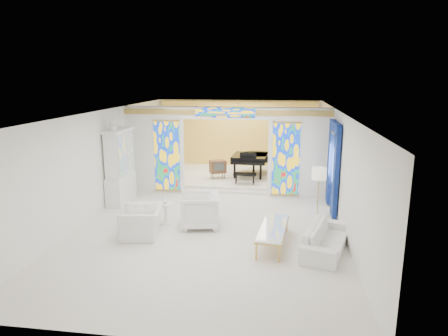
# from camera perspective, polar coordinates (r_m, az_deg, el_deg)

# --- Properties ---
(floor) EXTENTS (12.00, 12.00, 0.00)m
(floor) POSITION_cam_1_polar(r_m,az_deg,el_deg) (12.03, -1.06, -6.36)
(floor) COLOR white
(floor) RESTS_ON ground
(ceiling) EXTENTS (7.00, 12.00, 0.02)m
(ceiling) POSITION_cam_1_polar(r_m,az_deg,el_deg) (11.40, -1.12, 8.02)
(ceiling) COLOR white
(ceiling) RESTS_ON wall_back
(wall_back) EXTENTS (7.00, 0.02, 3.00)m
(wall_back) POSITION_cam_1_polar(r_m,az_deg,el_deg) (17.49, 2.04, 4.77)
(wall_back) COLOR white
(wall_back) RESTS_ON floor
(wall_front) EXTENTS (7.00, 0.02, 3.00)m
(wall_front) POSITION_cam_1_polar(r_m,az_deg,el_deg) (6.05, -10.34, -11.41)
(wall_front) COLOR white
(wall_front) RESTS_ON floor
(wall_left) EXTENTS (0.02, 12.00, 3.00)m
(wall_left) POSITION_cam_1_polar(r_m,az_deg,el_deg) (12.65, -16.94, 1.08)
(wall_left) COLOR white
(wall_left) RESTS_ON floor
(wall_right) EXTENTS (0.02, 12.00, 3.00)m
(wall_right) POSITION_cam_1_polar(r_m,az_deg,el_deg) (11.61, 16.23, 0.09)
(wall_right) COLOR white
(wall_right) RESTS_ON floor
(partition_wall) EXTENTS (7.00, 0.22, 3.00)m
(partition_wall) POSITION_cam_1_polar(r_m,az_deg,el_deg) (13.53, 0.25, 3.04)
(partition_wall) COLOR white
(partition_wall) RESTS_ON floor
(stained_glass_left) EXTENTS (0.90, 0.04, 2.40)m
(stained_glass_left) POSITION_cam_1_polar(r_m,az_deg,el_deg) (13.91, -8.13, 1.71)
(stained_glass_left) COLOR gold
(stained_glass_left) RESTS_ON partition_wall
(stained_glass_right) EXTENTS (0.90, 0.04, 2.40)m
(stained_glass_right) POSITION_cam_1_polar(r_m,az_deg,el_deg) (13.38, 8.83, 1.23)
(stained_glass_right) COLOR gold
(stained_glass_right) RESTS_ON partition_wall
(stained_glass_transom) EXTENTS (2.00, 0.04, 0.34)m
(stained_glass_transom) POSITION_cam_1_polar(r_m,az_deg,el_deg) (13.28, 0.19, 7.93)
(stained_glass_transom) COLOR gold
(stained_glass_transom) RESTS_ON partition_wall
(alcove_platform) EXTENTS (6.80, 3.80, 0.18)m
(alcove_platform) POSITION_cam_1_polar(r_m,az_deg,el_deg) (15.90, 1.28, -1.23)
(alcove_platform) COLOR white
(alcove_platform) RESTS_ON floor
(gold_curtain_back) EXTENTS (6.70, 0.10, 2.90)m
(gold_curtain_back) POSITION_cam_1_polar(r_m,az_deg,el_deg) (17.37, 2.00, 4.71)
(gold_curtain_back) COLOR #E1BA4E
(gold_curtain_back) RESTS_ON wall_back
(chandelier) EXTENTS (0.48, 0.48, 0.30)m
(chandelier) POSITION_cam_1_polar(r_m,az_deg,el_deg) (15.37, 2.02, 7.59)
(chandelier) COLOR #BE9342
(chandelier) RESTS_ON ceiling
(blue_drapes) EXTENTS (0.14, 1.85, 2.65)m
(blue_drapes) POSITION_cam_1_polar(r_m,az_deg,el_deg) (12.26, 15.35, 1.18)
(blue_drapes) COLOR navy
(blue_drapes) RESTS_ON wall_right
(china_cabinet) EXTENTS (0.56, 1.46, 2.72)m
(china_cabinet) POSITION_cam_1_polar(r_m,az_deg,el_deg) (13.14, -14.65, 0.17)
(china_cabinet) COLOR white
(china_cabinet) RESTS_ON floor
(armchair_left) EXTENTS (1.19, 1.30, 0.74)m
(armchair_left) POSITION_cam_1_polar(r_m,az_deg,el_deg) (10.44, -11.64, -7.54)
(armchair_left) COLOR white
(armchair_left) RESTS_ON floor
(armchair_right) EXTENTS (1.17, 1.15, 0.92)m
(armchair_right) POSITION_cam_1_polar(r_m,az_deg,el_deg) (10.80, -3.48, -6.07)
(armchair_right) COLOR silver
(armchair_right) RESTS_ON floor
(sofa) EXTENTS (1.36, 2.21, 0.60)m
(sofa) POSITION_cam_1_polar(r_m,az_deg,el_deg) (9.70, 14.38, -9.73)
(sofa) COLOR white
(sofa) RESTS_ON floor
(side_table) EXTENTS (0.60, 0.60, 0.59)m
(side_table) POSITION_cam_1_polar(r_m,az_deg,el_deg) (11.13, -8.37, -6.00)
(side_table) COLOR white
(side_table) RESTS_ON floor
(vase) EXTENTS (0.21, 0.21, 0.17)m
(vase) POSITION_cam_1_polar(r_m,az_deg,el_deg) (11.04, -8.42, -4.56)
(vase) COLOR silver
(vase) RESTS_ON side_table
(coffee_table) EXTENTS (0.81, 2.04, 0.44)m
(coffee_table) POSITION_cam_1_polar(r_m,az_deg,el_deg) (9.77, 7.04, -8.58)
(coffee_table) COLOR white
(coffee_table) RESTS_ON floor
(floor_lamp) EXTENTS (0.51, 0.51, 1.60)m
(floor_lamp) POSITION_cam_1_polar(r_m,az_deg,el_deg) (10.99, 13.42, -1.16)
(floor_lamp) COLOR #BE9342
(floor_lamp) RESTS_ON floor
(grand_piano) EXTENTS (1.66, 2.52, 1.00)m
(grand_piano) POSITION_cam_1_polar(r_m,az_deg,el_deg) (15.73, 4.19, 1.44)
(grand_piano) COLOR black
(grand_piano) RESTS_ON alcove_platform
(tv_console) EXTENTS (0.70, 0.61, 0.69)m
(tv_console) POSITION_cam_1_polar(r_m,az_deg,el_deg) (15.20, -0.89, 0.19)
(tv_console) COLOR #53301E
(tv_console) RESTS_ON alcove_platform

